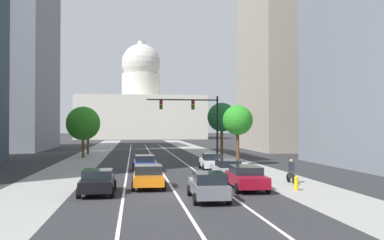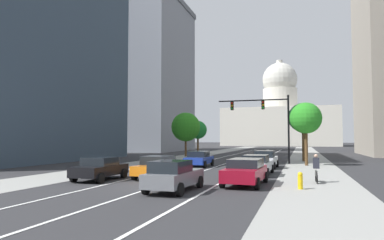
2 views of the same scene
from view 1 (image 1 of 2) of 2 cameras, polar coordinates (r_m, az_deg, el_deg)
ground_plane at (r=63.88m, az=-5.77°, el=-4.54°), size 400.00×400.00×0.00m
sidewalk_left at (r=59.15m, az=-13.88°, el=-4.80°), size 4.73×130.00×0.01m
sidewalk_right at (r=59.87m, az=2.63°, el=-4.78°), size 4.73×130.00×0.01m
lane_stripe_left at (r=48.87m, az=-8.70°, el=-5.62°), size 0.16×90.00×0.01m
lane_stripe_center at (r=48.93m, az=-5.08°, el=-5.63°), size 0.16×90.00×0.01m
lane_stripe_right at (r=49.19m, az=-1.48°, el=-5.61°), size 0.16×90.00×0.01m
office_tower_far_left at (r=80.80m, az=-24.71°, el=8.40°), size 16.76×22.25×33.95m
office_tower_far_right at (r=77.76m, az=15.74°, el=14.80°), size 21.36×19.03×50.05m
capitol_building at (r=145.91m, az=-7.02°, el=1.44°), size 42.21×29.67×34.01m
car_black at (r=25.53m, az=-12.84°, el=-8.24°), size 2.10×4.20×1.46m
car_gray at (r=22.85m, az=2.26°, el=-9.01°), size 2.05×4.44×1.56m
car_orange at (r=27.56m, az=-6.02°, el=-7.68°), size 2.19×4.24×1.49m
car_white at (r=38.55m, az=2.66°, el=-5.71°), size 2.07×4.08×1.59m
car_crimson at (r=26.90m, az=7.46°, el=-7.79°), size 2.24×4.73×1.49m
car_silver at (r=32.44m, az=4.72°, el=-6.66°), size 2.06×4.77×1.49m
car_blue at (r=37.37m, az=-6.54°, el=-5.91°), size 2.13×4.53×1.49m
traffic_signal_mast at (r=44.45m, az=0.59°, el=0.70°), size 7.71×0.39×7.34m
fire_hydrant at (r=27.11m, az=14.13°, el=-8.42°), size 0.26×0.35×0.91m
cyclist at (r=30.28m, az=13.51°, el=-6.90°), size 0.37×1.70×1.72m
street_tree_near_left at (r=55.86m, az=-14.74°, el=-0.46°), size 4.41×4.41×6.67m
street_tree_near_right at (r=49.81m, az=4.11°, el=0.36°), size 3.46×3.46×6.90m
street_tree_mid_left at (r=62.61m, az=-14.10°, el=-0.78°), size 3.09×3.09×5.74m
street_tree_far_right at (r=43.18m, az=6.30°, el=-0.05°), size 3.12×3.12×6.27m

